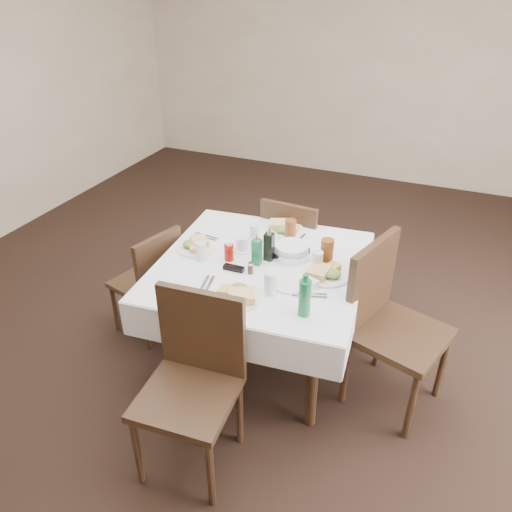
# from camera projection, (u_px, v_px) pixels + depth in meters

# --- Properties ---
(ground_plane) EXTENTS (7.00, 7.00, 0.00)m
(ground_plane) POSITION_uv_depth(u_px,v_px,m) (264.00, 341.00, 3.59)
(ground_plane) COLOR black
(room_shell) EXTENTS (6.04, 7.04, 2.80)m
(room_shell) POSITION_uv_depth(u_px,v_px,m) (266.00, 99.00, 2.72)
(room_shell) COLOR tan
(room_shell) RESTS_ON ground
(dining_table) EXTENTS (1.35, 1.35, 0.76)m
(dining_table) POSITION_uv_depth(u_px,v_px,m) (261.00, 275.00, 3.10)
(dining_table) COLOR black
(dining_table) RESTS_ON ground
(chair_north) EXTENTS (0.46, 0.46, 0.90)m
(chair_north) POSITION_uv_depth(u_px,v_px,m) (293.00, 246.00, 3.75)
(chair_north) COLOR black
(chair_north) RESTS_ON ground
(chair_south) EXTENTS (0.50, 0.50, 0.98)m
(chair_south) POSITION_uv_depth(u_px,v_px,m) (194.00, 372.00, 2.53)
(chair_south) COLOR black
(chair_south) RESTS_ON ground
(chair_east) EXTENTS (0.62, 0.62, 1.04)m
(chair_east) POSITION_uv_depth(u_px,v_px,m) (386.00, 316.00, 2.89)
(chair_east) COLOR black
(chair_east) RESTS_ON ground
(chair_west) EXTENTS (0.48, 0.48, 0.83)m
(chair_west) POSITION_uv_depth(u_px,v_px,m) (152.00, 277.00, 3.45)
(chair_west) COLOR black
(chair_west) RESTS_ON ground
(meal_north) EXTENTS (0.27, 0.27, 0.06)m
(meal_north) POSITION_uv_depth(u_px,v_px,m) (284.00, 228.00, 3.41)
(meal_north) COLOR white
(meal_north) RESTS_ON dining_table
(meal_south) EXTENTS (0.28, 0.28, 0.06)m
(meal_south) POSITION_uv_depth(u_px,v_px,m) (238.00, 295.00, 2.73)
(meal_south) COLOR white
(meal_south) RESTS_ON dining_table
(meal_east) EXTENTS (0.28, 0.28, 0.06)m
(meal_east) POSITION_uv_depth(u_px,v_px,m) (325.00, 273.00, 2.92)
(meal_east) COLOR white
(meal_east) RESTS_ON dining_table
(meal_west) EXTENTS (0.25, 0.25, 0.05)m
(meal_west) POSITION_uv_depth(u_px,v_px,m) (196.00, 245.00, 3.21)
(meal_west) COLOR white
(meal_west) RESTS_ON dining_table
(side_plate_a) EXTENTS (0.15, 0.15, 0.01)m
(side_plate_a) POSITION_uv_depth(u_px,v_px,m) (249.00, 238.00, 3.33)
(side_plate_a) COLOR white
(side_plate_a) RESTS_ON dining_table
(side_plate_b) EXTENTS (0.16, 0.16, 0.01)m
(side_plate_b) POSITION_uv_depth(u_px,v_px,m) (289.00, 286.00, 2.83)
(side_plate_b) COLOR white
(side_plate_b) RESTS_ON dining_table
(water_n) EXTENTS (0.07, 0.07, 0.12)m
(water_n) POSITION_uv_depth(u_px,v_px,m) (255.00, 233.00, 3.27)
(water_n) COLOR silver
(water_n) RESTS_ON dining_table
(water_s) EXTENTS (0.07, 0.07, 0.13)m
(water_s) POSITION_uv_depth(u_px,v_px,m) (271.00, 283.00, 2.75)
(water_s) COLOR silver
(water_s) RESTS_ON dining_table
(water_e) EXTENTS (0.06, 0.06, 0.12)m
(water_e) POSITION_uv_depth(u_px,v_px,m) (318.00, 261.00, 2.97)
(water_e) COLOR silver
(water_e) RESTS_ON dining_table
(water_w) EXTENTS (0.06, 0.06, 0.12)m
(water_w) POSITION_uv_depth(u_px,v_px,m) (201.00, 251.00, 3.07)
(water_w) COLOR silver
(water_w) RESTS_ON dining_table
(iced_tea_a) EXTENTS (0.08, 0.08, 0.16)m
(iced_tea_a) POSITION_uv_depth(u_px,v_px,m) (290.00, 231.00, 3.26)
(iced_tea_a) COLOR brown
(iced_tea_a) RESTS_ON dining_table
(iced_tea_b) EXTENTS (0.08, 0.08, 0.17)m
(iced_tea_b) POSITION_uv_depth(u_px,v_px,m) (327.00, 252.00, 3.01)
(iced_tea_b) COLOR brown
(iced_tea_b) RESTS_ON dining_table
(bread_basket) EXTENTS (0.23, 0.23, 0.08)m
(bread_basket) POSITION_uv_depth(u_px,v_px,m) (292.00, 251.00, 3.12)
(bread_basket) COLOR silver
(bread_basket) RESTS_ON dining_table
(oil_cruet_dark) EXTENTS (0.05, 0.05, 0.23)m
(oil_cruet_dark) POSITION_uv_depth(u_px,v_px,m) (269.00, 245.00, 3.05)
(oil_cruet_dark) COLOR black
(oil_cruet_dark) RESTS_ON dining_table
(oil_cruet_green) EXTENTS (0.05, 0.05, 0.21)m
(oil_cruet_green) POSITION_uv_depth(u_px,v_px,m) (257.00, 251.00, 3.01)
(oil_cruet_green) COLOR #186D3C
(oil_cruet_green) RESTS_ON dining_table
(ketchup_bottle) EXTENTS (0.06, 0.06, 0.13)m
(ketchup_bottle) POSITION_uv_depth(u_px,v_px,m) (229.00, 251.00, 3.07)
(ketchup_bottle) COLOR #9F1004
(ketchup_bottle) RESTS_ON dining_table
(salt_shaker) EXTENTS (0.03, 0.03, 0.07)m
(salt_shaker) POSITION_uv_depth(u_px,v_px,m) (257.00, 258.00, 3.05)
(salt_shaker) COLOR white
(salt_shaker) RESTS_ON dining_table
(pepper_shaker) EXTENTS (0.03, 0.03, 0.07)m
(pepper_shaker) POSITION_uv_depth(u_px,v_px,m) (250.00, 268.00, 2.94)
(pepper_shaker) COLOR #442B21
(pepper_shaker) RESTS_ON dining_table
(coffee_mug) EXTENTS (0.13, 0.13, 0.09)m
(coffee_mug) POSITION_uv_depth(u_px,v_px,m) (242.00, 244.00, 3.18)
(coffee_mug) COLOR white
(coffee_mug) RESTS_ON dining_table
(sunglasses) EXTENTS (0.13, 0.04, 0.03)m
(sunglasses) POSITION_uv_depth(u_px,v_px,m) (234.00, 268.00, 2.99)
(sunglasses) COLOR black
(sunglasses) RESTS_ON dining_table
(green_bottle) EXTENTS (0.06, 0.06, 0.25)m
(green_bottle) POSITION_uv_depth(u_px,v_px,m) (305.00, 297.00, 2.56)
(green_bottle) COLOR #186D3C
(green_bottle) RESTS_ON dining_table
(sugar_caddy) EXTENTS (0.10, 0.08, 0.04)m
(sugar_caddy) POSITION_uv_depth(u_px,v_px,m) (310.00, 282.00, 2.83)
(sugar_caddy) COLOR white
(sugar_caddy) RESTS_ON dining_table
(cutlery_n) EXTENTS (0.05, 0.16, 0.01)m
(cutlery_n) POSITION_uv_depth(u_px,v_px,m) (299.00, 239.00, 3.33)
(cutlery_n) COLOR silver
(cutlery_n) RESTS_ON dining_table
(cutlery_s) EXTENTS (0.09, 0.21, 0.01)m
(cutlery_s) POSITION_uv_depth(u_px,v_px,m) (206.00, 286.00, 2.84)
(cutlery_s) COLOR silver
(cutlery_s) RESTS_ON dining_table
(cutlery_e) EXTENTS (0.20, 0.10, 0.01)m
(cutlery_e) POSITION_uv_depth(u_px,v_px,m) (310.00, 295.00, 2.76)
(cutlery_e) COLOR silver
(cutlery_e) RESTS_ON dining_table
(cutlery_w) EXTENTS (0.18, 0.06, 0.01)m
(cutlery_w) POSITION_uv_depth(u_px,v_px,m) (206.00, 237.00, 3.35)
(cutlery_w) COLOR silver
(cutlery_w) RESTS_ON dining_table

